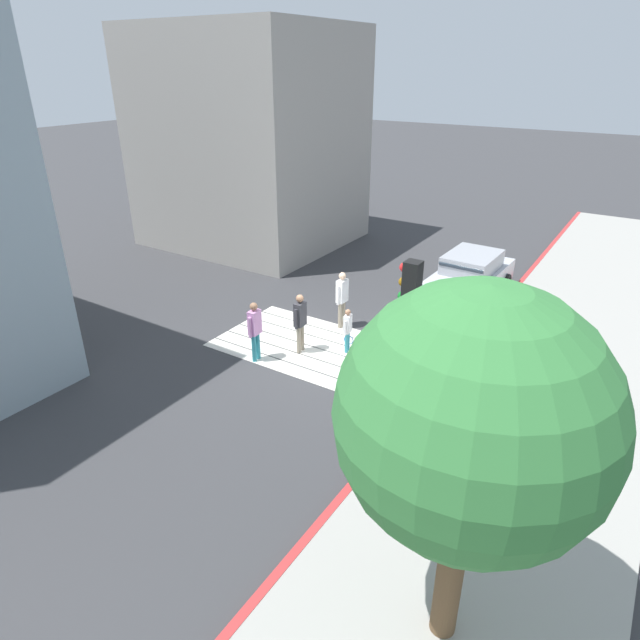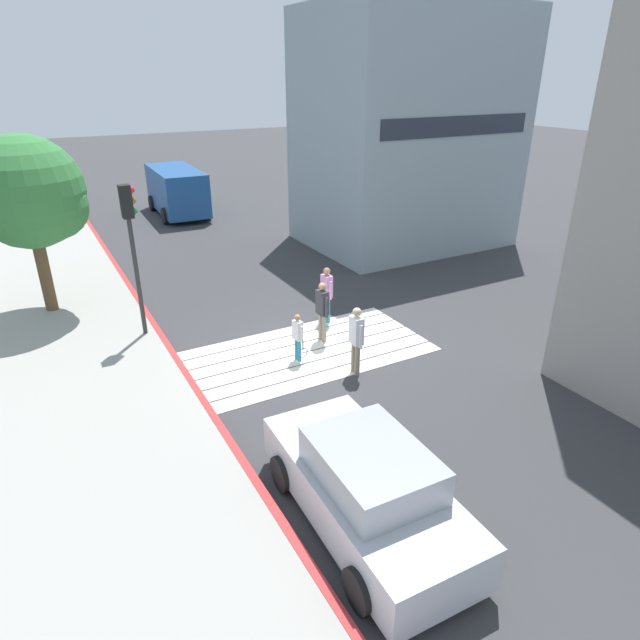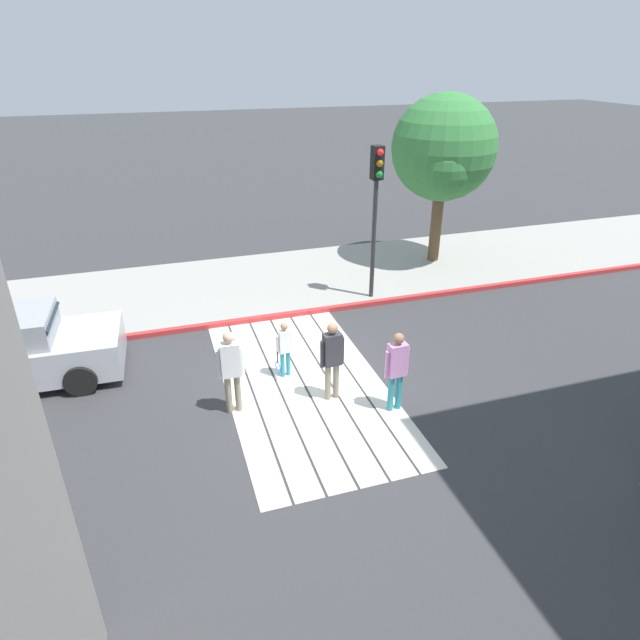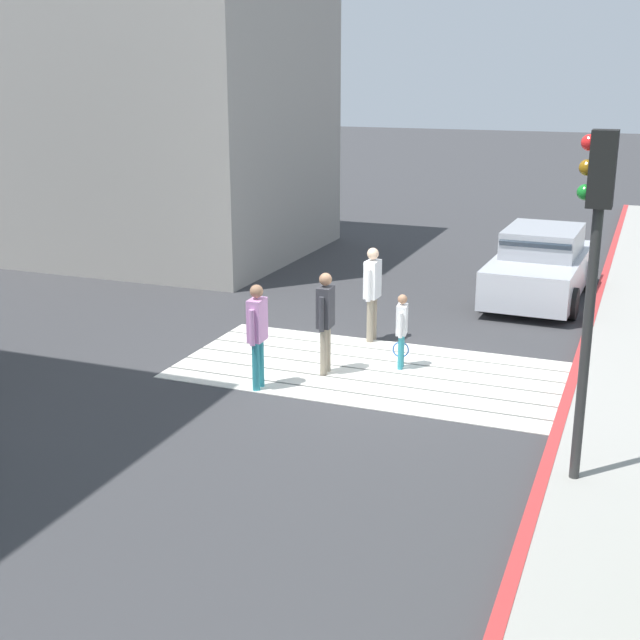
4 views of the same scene
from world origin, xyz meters
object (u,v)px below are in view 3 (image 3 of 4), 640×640
(pedestrian_adult_lead, at_px, (397,366))
(car_parked_near_curb, at_px, (12,351))
(pedestrian_adult_trailing, at_px, (332,356))
(pedestrian_child_with_racket, at_px, (284,347))
(traffic_light_corner, at_px, (376,194))
(street_tree, at_px, (444,152))
(pedestrian_adult_side, at_px, (231,367))

(pedestrian_adult_lead, bearing_deg, car_parked_near_curb, -115.00)
(pedestrian_adult_lead, relative_size, pedestrian_adult_trailing, 0.99)
(car_parked_near_curb, relative_size, pedestrian_child_with_racket, 3.37)
(traffic_light_corner, xyz_separation_m, pedestrian_adult_trailing, (4.22, -2.63, -2.04))
(street_tree, relative_size, pedestrian_child_with_racket, 4.11)
(pedestrian_adult_lead, bearing_deg, pedestrian_child_with_racket, -136.33)
(street_tree, height_order, pedestrian_adult_trailing, street_tree)
(traffic_light_corner, distance_m, pedestrian_adult_trailing, 5.37)
(traffic_light_corner, relative_size, pedestrian_adult_lead, 2.49)
(car_parked_near_curb, bearing_deg, pedestrian_child_with_racket, 74.28)
(pedestrian_adult_side, bearing_deg, traffic_light_corner, 131.45)
(pedestrian_adult_lead, xyz_separation_m, pedestrian_adult_trailing, (-0.73, -1.05, 0.01))
(pedestrian_adult_trailing, bearing_deg, street_tree, 137.80)
(car_parked_near_curb, distance_m, traffic_light_corner, 9.24)
(pedestrian_adult_side, height_order, pedestrian_child_with_racket, pedestrian_adult_side)
(traffic_light_corner, height_order, pedestrian_adult_side, traffic_light_corner)
(car_parked_near_curb, distance_m, pedestrian_child_with_racket, 5.70)
(street_tree, relative_size, pedestrian_adult_trailing, 3.10)
(traffic_light_corner, bearing_deg, pedestrian_adult_lead, -17.68)
(traffic_light_corner, relative_size, pedestrian_adult_trailing, 2.47)
(car_parked_near_curb, bearing_deg, pedestrian_adult_side, 59.56)
(traffic_light_corner, distance_m, pedestrian_child_with_racket, 5.11)
(pedestrian_child_with_racket, bearing_deg, pedestrian_adult_lead, 43.67)
(pedestrian_adult_lead, height_order, pedestrian_adult_side, pedestrian_adult_side)
(car_parked_near_curb, relative_size, pedestrian_adult_lead, 2.56)
(street_tree, xyz_separation_m, pedestrian_adult_side, (6.11, -7.66, -2.60))
(pedestrian_adult_lead, bearing_deg, pedestrian_adult_trailing, -124.89)
(car_parked_near_curb, distance_m, pedestrian_adult_lead, 7.98)
(traffic_light_corner, relative_size, pedestrian_adult_side, 2.40)
(street_tree, relative_size, pedestrian_adult_lead, 3.13)
(pedestrian_adult_trailing, bearing_deg, pedestrian_child_with_racket, -147.58)
(pedestrian_adult_trailing, relative_size, pedestrian_adult_side, 0.97)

